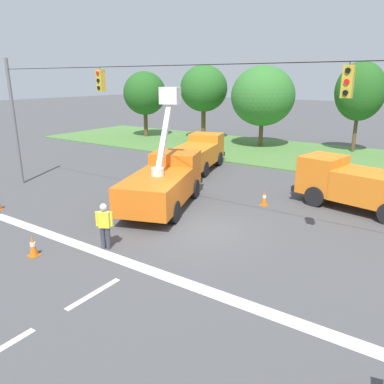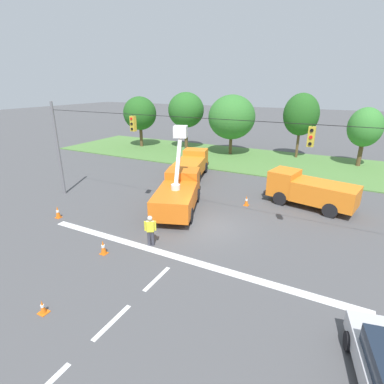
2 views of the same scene
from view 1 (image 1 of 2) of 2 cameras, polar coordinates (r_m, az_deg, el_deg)
ground_plane at (r=15.90m, az=1.55°, el=-5.68°), size 200.00×200.00×0.00m
grass_verge at (r=31.97m, az=19.29°, el=5.06°), size 56.00×12.00×0.10m
lane_markings at (r=12.15m, az=-12.86°, el=-13.75°), size 17.60×15.25×0.01m
signal_gantry at (r=14.82m, az=1.54°, el=9.70°), size 26.20×0.33×7.20m
tree_far_west at (r=40.85m, az=-7.22°, el=14.67°), size 4.50×4.38×6.81m
tree_west at (r=38.52m, az=1.80°, el=15.46°), size 4.72×4.58×7.40m
tree_centre at (r=34.92m, az=10.75°, el=14.16°), size 5.59×5.89×7.22m
tree_east at (r=34.51m, az=24.23°, el=13.78°), size 3.99×3.48×7.46m
utility_truck_bucket_lift at (r=18.35m, az=-4.27°, el=1.82°), size 4.51×6.94×5.70m
utility_truck_support_near at (r=19.61m, az=24.16°, el=1.06°), size 6.48×3.47×2.36m
utility_truck_support_far at (r=26.01m, az=0.96°, el=6.01°), size 3.75×6.43×2.26m
road_worker at (r=14.18m, az=-13.20°, el=-4.69°), size 0.57×0.41×1.77m
traffic_cone_foreground_left at (r=14.63m, az=-23.09°, el=-7.53°), size 0.36×0.36×0.80m
traffic_cone_foreground_right at (r=19.07m, az=10.96°, el=-0.88°), size 0.36×0.36×0.77m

